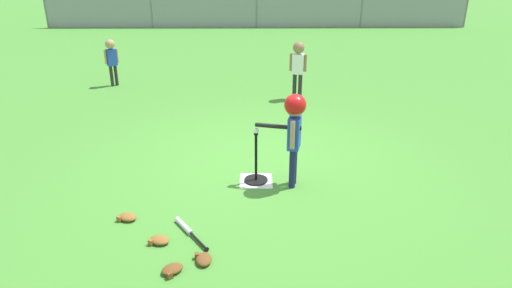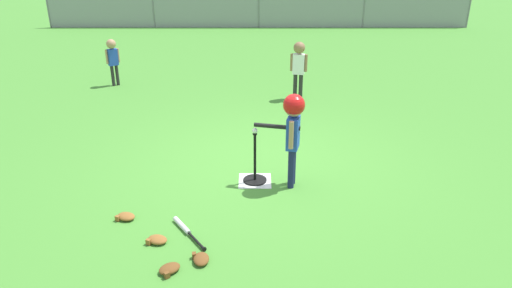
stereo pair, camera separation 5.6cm
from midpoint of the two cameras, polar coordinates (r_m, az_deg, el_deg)
name	(u,v)px [view 2 (the right image)]	position (r m, az deg, el deg)	size (l,w,h in m)	color
ground_plane	(264,163)	(6.82, 1.21, -2.31)	(60.00, 60.00, 0.00)	#478C33
home_plate	(256,181)	(6.30, 0.25, -4.56)	(0.44, 0.44, 0.01)	white
batting_tee	(256,174)	(6.25, 0.26, -3.67)	(0.32, 0.32, 0.70)	black
baseball_on_tee	(256,131)	(5.99, 0.27, 1.65)	(0.07, 0.07, 0.07)	white
batter_child	(294,122)	(5.84, 5.01, 2.74)	(0.64, 0.35, 1.27)	#191E4C
fielder_deep_left	(114,56)	(10.90, -17.04, 10.38)	(0.27, 0.22, 1.05)	#262626
fielder_near_right	(300,63)	(9.50, 5.63, 9.98)	(0.34, 0.23, 1.18)	#262626
spare_bat_silver	(186,229)	(5.32, -8.38, -10.31)	(0.45, 0.63, 0.06)	silver
glove_by_plate	(127,216)	(5.67, -15.42, -8.63)	(0.27, 0.23, 0.07)	brown
glove_near_bats	(170,269)	(4.77, -10.20, -14.95)	(0.27, 0.26, 0.07)	brown
glove_tossed_aside	(202,259)	(4.85, -6.38, -13.94)	(0.19, 0.24, 0.07)	brown
glove_outfield_drop	(158,240)	(5.19, -11.71, -11.50)	(0.26, 0.23, 0.07)	brown
outfield_fence	(260,11)	(18.21, 0.57, 16.13)	(16.06, 0.06, 1.15)	slate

